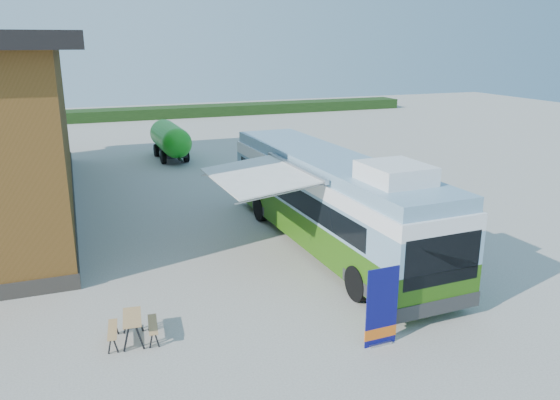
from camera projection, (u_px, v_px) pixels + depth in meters
name	position (u px, v px, depth m)	size (l,w,h in m)	color
ground	(280.00, 260.00, 18.74)	(100.00, 100.00, 0.00)	#BCB7AD
hedge	(220.00, 110.00, 55.42)	(40.00, 3.00, 1.00)	#264419
bus	(329.00, 198.00, 19.41)	(3.07, 12.74, 3.89)	#397012
awning	(263.00, 179.00, 18.12)	(3.00, 4.69, 0.54)	white
banner	(381.00, 314.00, 13.25)	(0.89, 0.20, 2.06)	#0C0D5C
picnic_table	(132.00, 323.00, 13.51)	(1.29, 1.17, 0.68)	tan
person_a	(265.00, 195.00, 23.29)	(0.66, 0.43, 1.80)	#999999
person_b	(241.00, 162.00, 29.85)	(0.81, 0.63, 1.67)	#999999
slurry_tanker	(170.00, 139.00, 34.36)	(1.91, 6.14, 2.26)	#1D9F1C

